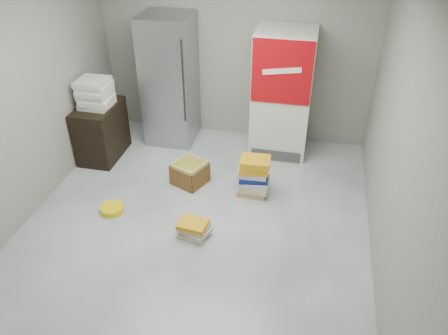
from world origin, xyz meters
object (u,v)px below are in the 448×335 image
wood_shelf (101,131)px  cardboard_box (190,174)px  coke_cooler (282,94)px  phonebook_stack_main (254,176)px  steel_fridge (170,81)px

wood_shelf → cardboard_box: bearing=-15.6°
coke_cooler → phonebook_stack_main: coke_cooler is taller
steel_fridge → coke_cooler: (1.65, -0.01, -0.05)m
coke_cooler → wood_shelf: (-2.48, -0.72, -0.50)m
steel_fridge → wood_shelf: 1.23m
steel_fridge → phonebook_stack_main: bearing=-39.0°
wood_shelf → cardboard_box: wood_shelf is taller
wood_shelf → coke_cooler: bearing=16.3°
steel_fridge → coke_cooler: steel_fridge is taller
coke_cooler → cardboard_box: coke_cooler is taller
coke_cooler → cardboard_box: size_ratio=3.51×
wood_shelf → phonebook_stack_main: size_ratio=1.50×
phonebook_stack_main → steel_fridge: bearing=140.7°
cardboard_box → steel_fridge: bearing=141.5°
coke_cooler → wood_shelf: 2.63m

